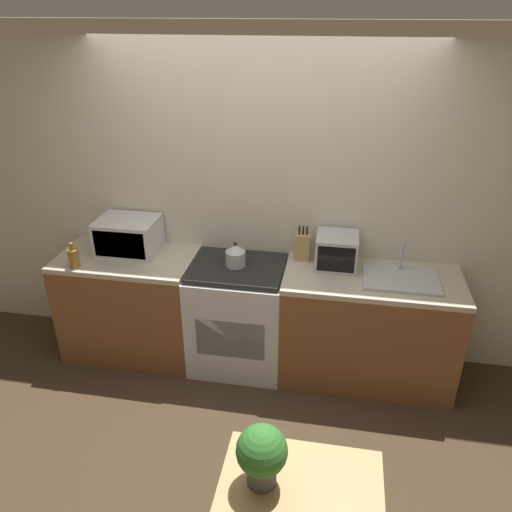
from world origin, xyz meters
name	(u,v)px	position (x,y,z in m)	size (l,w,h in m)	color
ground_plane	(236,418)	(0.00, 0.00, 0.00)	(16.00, 16.00, 0.00)	#3D2D1E
wall_back	(260,202)	(0.00, 1.00, 1.30)	(10.00, 0.06, 2.60)	beige
counter_left_run	(132,304)	(-1.02, 0.66, 0.45)	(1.08, 0.62, 0.90)	brown
counter_right_run	(368,328)	(0.91, 0.66, 0.45)	(1.31, 0.62, 0.90)	brown
stove_range	(238,316)	(-0.11, 0.66, 0.45)	(0.74, 0.62, 0.90)	silver
kettle	(235,255)	(-0.13, 0.67, 0.99)	(0.15, 0.15, 0.20)	#B7B7BC
microwave	(128,236)	(-1.02, 0.76, 1.04)	(0.47, 0.37, 0.27)	silver
bottle	(74,258)	(-1.33, 0.43, 0.98)	(0.08, 0.08, 0.20)	olive
knife_block	(303,247)	(0.36, 0.86, 1.01)	(0.12, 0.08, 0.28)	tan
toaster_oven	(337,251)	(0.63, 0.79, 1.03)	(0.31, 0.30, 0.25)	#ADAFB5
sink_basin	(401,278)	(1.10, 0.67, 0.91)	(0.54, 0.41, 0.24)	#ADAFB5
potted_plant	(262,454)	(0.36, -1.06, 0.90)	(0.24, 0.24, 0.32)	#424247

